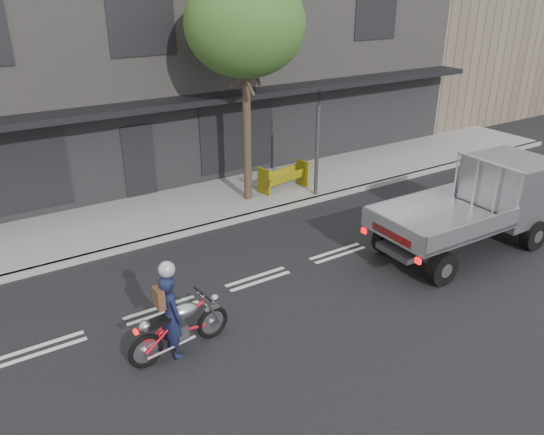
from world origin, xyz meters
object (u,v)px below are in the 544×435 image
(street_tree, at_px, (245,26))
(construction_barrier, at_px, (288,178))
(traffic_light_pole, at_px, (317,149))
(motorcycle, at_px, (180,326))
(rider, at_px, (171,316))
(flatbed_ute, at_px, (497,194))

(street_tree, relative_size, construction_barrier, 4.18)
(traffic_light_pole, bearing_deg, motorcycle, -144.63)
(rider, bearing_deg, motorcycle, -95.67)
(traffic_light_pole, xyz_separation_m, rider, (-6.93, -4.82, -0.82))
(traffic_light_pole, relative_size, flatbed_ute, 0.69)
(traffic_light_pole, height_order, flatbed_ute, traffic_light_pole)
(street_tree, height_order, flatbed_ute, street_tree)
(street_tree, xyz_separation_m, motorcycle, (-4.78, -5.67, -4.72))
(street_tree, distance_m, motorcycle, 8.79)
(construction_barrier, bearing_deg, traffic_light_pole, -45.87)
(flatbed_ute, relative_size, construction_barrier, 3.14)
(flatbed_ute, distance_m, construction_barrier, 6.29)
(rider, xyz_separation_m, flatbed_ute, (9.05, -0.14, 0.49))
(motorcycle, distance_m, construction_barrier, 8.23)
(flatbed_ute, bearing_deg, rider, -179.58)
(street_tree, bearing_deg, traffic_light_pole, -23.03)
(construction_barrier, bearing_deg, rider, -139.00)
(flatbed_ute, bearing_deg, motorcycle, -179.59)
(street_tree, distance_m, rider, 8.73)
(street_tree, relative_size, flatbed_ute, 1.33)
(street_tree, relative_size, motorcycle, 3.22)
(rider, distance_m, construction_barrier, 8.35)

